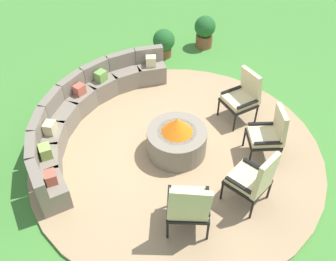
# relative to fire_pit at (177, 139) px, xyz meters

# --- Properties ---
(ground_plane) EXTENTS (24.00, 24.00, 0.00)m
(ground_plane) POSITION_rel_fire_pit_xyz_m (0.00, 0.00, -0.36)
(ground_plane) COLOR #478C38
(patio_circle) EXTENTS (5.20, 5.20, 0.06)m
(patio_circle) POSITION_rel_fire_pit_xyz_m (0.00, 0.00, -0.33)
(patio_circle) COLOR tan
(patio_circle) RESTS_ON ground_plane
(fire_pit) EXTENTS (1.05, 1.05, 0.77)m
(fire_pit) POSITION_rel_fire_pit_xyz_m (0.00, 0.00, 0.00)
(fire_pit) COLOR gray
(fire_pit) RESTS_ON patio_circle
(curved_stone_bench) EXTENTS (4.10, 2.00, 0.74)m
(curved_stone_bench) POSITION_rel_fire_pit_xyz_m (-0.51, 1.80, -0.01)
(curved_stone_bench) COLOR gray
(curved_stone_bench) RESTS_ON patio_circle
(lounge_chair_front_left) EXTENTS (0.84, 0.86, 1.12)m
(lounge_chair_front_left) POSITION_rel_fire_pit_xyz_m (-1.12, -1.11, 0.26)
(lounge_chair_front_left) COLOR black
(lounge_chair_front_left) RESTS_ON patio_circle
(lounge_chair_front_right) EXTENTS (0.58, 0.60, 1.08)m
(lounge_chair_front_right) POSITION_rel_fire_pit_xyz_m (-0.12, -1.57, 0.24)
(lounge_chair_front_right) COLOR black
(lounge_chair_front_right) RESTS_ON patio_circle
(lounge_chair_back_left) EXTENTS (0.76, 0.77, 1.02)m
(lounge_chair_back_left) POSITION_rel_fire_pit_xyz_m (0.92, -1.26, 0.24)
(lounge_chair_back_left) COLOR black
(lounge_chair_back_left) RESTS_ON patio_circle
(lounge_chair_back_right) EXTENTS (0.73, 0.72, 1.05)m
(lounge_chair_back_right) POSITION_rel_fire_pit_xyz_m (1.52, -0.38, 0.24)
(lounge_chair_back_right) COLOR black
(lounge_chair_back_right) RESTS_ON patio_circle
(potted_plant_0) EXTENTS (0.51, 0.51, 0.80)m
(potted_plant_0) POSITION_rel_fire_pit_xyz_m (3.33, 1.80, 0.07)
(potted_plant_0) COLOR brown
(potted_plant_0) RESTS_ON ground_plane
(potted_plant_2) EXTENTS (0.52, 0.52, 0.69)m
(potted_plant_2) POSITION_rel_fire_pit_xyz_m (2.35, 2.28, 0.01)
(potted_plant_2) COLOR brown
(potted_plant_2) RESTS_ON ground_plane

